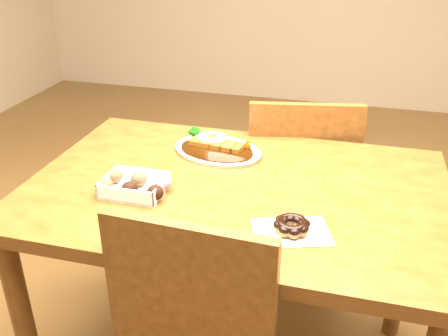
% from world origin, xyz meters
% --- Properties ---
extents(table, '(1.20, 0.80, 0.75)m').
position_xyz_m(table, '(0.00, 0.00, 0.65)').
color(table, '#522C10').
rests_on(table, ground).
extents(chair_far, '(0.49, 0.49, 0.87)m').
position_xyz_m(chair_far, '(0.13, 0.54, 0.48)').
color(chair_far, '#522C10').
rests_on(chair_far, ground).
extents(katsu_curry_plate, '(0.34, 0.27, 0.06)m').
position_xyz_m(katsu_curry_plate, '(-0.12, 0.21, 0.76)').
color(katsu_curry_plate, white).
rests_on(katsu_curry_plate, table).
extents(donut_box, '(0.20, 0.13, 0.05)m').
position_xyz_m(donut_box, '(-0.26, -0.12, 0.77)').
color(donut_box, white).
rests_on(donut_box, table).
extents(pon_de_ring, '(0.22, 0.18, 0.04)m').
position_xyz_m(pon_de_ring, '(0.19, -0.20, 0.77)').
color(pon_de_ring, silver).
rests_on(pon_de_ring, table).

